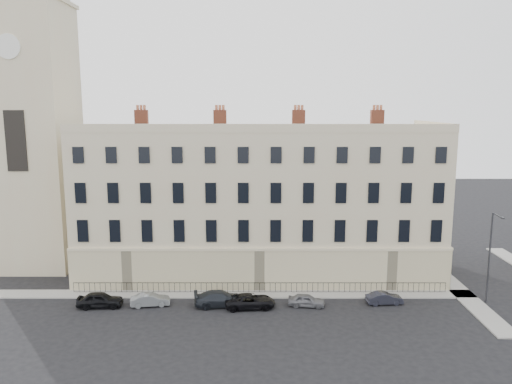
{
  "coord_description": "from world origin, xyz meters",
  "views": [
    {
      "loc": [
        -6.32,
        -39.23,
        17.43
      ],
      "look_at": [
        -6.33,
        10.0,
        8.88
      ],
      "focal_mm": 35.0,
      "sensor_mm": 36.0,
      "label": 1
    }
  ],
  "objects_px": {
    "car_c": "(220,298)",
    "car_d": "(250,301)",
    "car_f": "(384,298)",
    "car_a": "(100,300)",
    "streetlamp": "(490,254)",
    "car_b": "(150,300)",
    "car_e": "(306,300)"
  },
  "relations": [
    {
      "from": "car_f",
      "to": "streetlamp",
      "type": "relative_size",
      "value": 0.39
    },
    {
      "from": "car_d",
      "to": "streetlamp",
      "type": "relative_size",
      "value": 0.53
    },
    {
      "from": "car_b",
      "to": "car_e",
      "type": "distance_m",
      "value": 13.75
    },
    {
      "from": "car_a",
      "to": "streetlamp",
      "type": "bearing_deg",
      "value": -92.41
    },
    {
      "from": "car_e",
      "to": "car_f",
      "type": "height_order",
      "value": "car_e"
    },
    {
      "from": "car_b",
      "to": "car_f",
      "type": "relative_size",
      "value": 1.05
    },
    {
      "from": "car_f",
      "to": "car_d",
      "type": "bearing_deg",
      "value": 87.91
    },
    {
      "from": "car_d",
      "to": "car_e",
      "type": "height_order",
      "value": "car_d"
    },
    {
      "from": "car_a",
      "to": "streetlamp",
      "type": "xyz_separation_m",
      "value": [
        34.3,
        0.96,
        3.9
      ]
    },
    {
      "from": "car_d",
      "to": "car_e",
      "type": "bearing_deg",
      "value": -92.27
    },
    {
      "from": "car_d",
      "to": "car_c",
      "type": "bearing_deg",
      "value": 74.72
    },
    {
      "from": "car_b",
      "to": "car_c",
      "type": "xyz_separation_m",
      "value": [
        6.18,
        0.02,
        0.11
      ]
    },
    {
      "from": "car_b",
      "to": "car_f",
      "type": "xyz_separation_m",
      "value": [
        20.74,
        0.43,
        -0.02
      ]
    },
    {
      "from": "car_c",
      "to": "car_f",
      "type": "bearing_deg",
      "value": -96.9
    },
    {
      "from": "car_e",
      "to": "car_f",
      "type": "distance_m",
      "value": 7.01
    },
    {
      "from": "car_f",
      "to": "car_c",
      "type": "bearing_deg",
      "value": 85.5
    },
    {
      "from": "car_b",
      "to": "car_f",
      "type": "distance_m",
      "value": 20.74
    },
    {
      "from": "car_a",
      "to": "car_f",
      "type": "distance_m",
      "value": 25.09
    },
    {
      "from": "car_b",
      "to": "car_c",
      "type": "height_order",
      "value": "car_c"
    },
    {
      "from": "car_e",
      "to": "streetlamp",
      "type": "distance_m",
      "value": 16.72
    },
    {
      "from": "car_b",
      "to": "car_d",
      "type": "height_order",
      "value": "car_d"
    },
    {
      "from": "car_f",
      "to": "car_b",
      "type": "bearing_deg",
      "value": 85.09
    },
    {
      "from": "car_f",
      "to": "streetlamp",
      "type": "xyz_separation_m",
      "value": [
        9.22,
        0.26,
        4.04
      ]
    },
    {
      "from": "streetlamp",
      "to": "car_a",
      "type": "bearing_deg",
      "value": -172.15
    },
    {
      "from": "car_c",
      "to": "car_d",
      "type": "xyz_separation_m",
      "value": [
        2.61,
        -0.43,
        -0.06
      ]
    },
    {
      "from": "car_b",
      "to": "car_e",
      "type": "relative_size",
      "value": 1.05
    },
    {
      "from": "car_a",
      "to": "car_f",
      "type": "bearing_deg",
      "value": -92.42
    },
    {
      "from": "car_a",
      "to": "car_d",
      "type": "distance_m",
      "value": 13.14
    },
    {
      "from": "car_a",
      "to": "car_c",
      "type": "height_order",
      "value": "same"
    },
    {
      "from": "car_d",
      "to": "streetlamp",
      "type": "bearing_deg",
      "value": -92.94
    },
    {
      "from": "car_c",
      "to": "car_f",
      "type": "xyz_separation_m",
      "value": [
        14.55,
        0.4,
        -0.14
      ]
    },
    {
      "from": "car_c",
      "to": "car_f",
      "type": "relative_size",
      "value": 1.42
    }
  ]
}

